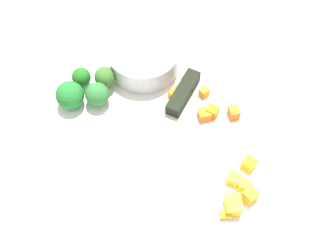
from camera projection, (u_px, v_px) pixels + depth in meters
name	position (u px, v px, depth m)	size (l,w,h in m)	color
ground_plane	(168.00, 134.00, 0.61)	(4.00, 4.00, 0.00)	gray
cutting_board	(168.00, 132.00, 0.61)	(0.43, 0.36, 0.01)	white
prep_bowl	(144.00, 58.00, 0.64)	(0.11, 0.11, 0.04)	#BABCB7
chef_knife	(158.00, 136.00, 0.59)	(0.35, 0.11, 0.02)	silver
carrot_dice_0	(212.00, 111.00, 0.61)	(0.02, 0.01, 0.02)	orange
carrot_dice_1	(204.00, 92.00, 0.63)	(0.01, 0.01, 0.01)	orange
carrot_dice_2	(205.00, 114.00, 0.61)	(0.02, 0.02, 0.01)	orange
carrot_dice_3	(234.00, 112.00, 0.61)	(0.01, 0.02, 0.02)	orange
carrot_dice_4	(185.00, 80.00, 0.64)	(0.01, 0.01, 0.01)	orange
carrot_dice_5	(174.00, 94.00, 0.63)	(0.02, 0.02, 0.01)	orange
pepper_dice_0	(245.00, 185.00, 0.55)	(0.01, 0.01, 0.01)	yellow
pepper_dice_1	(233.00, 205.00, 0.54)	(0.02, 0.02, 0.02)	yellow
pepper_dice_2	(226.00, 214.00, 0.54)	(0.01, 0.01, 0.01)	yellow
pepper_dice_3	(250.00, 195.00, 0.54)	(0.02, 0.02, 0.02)	yellow
pepper_dice_4	(249.00, 164.00, 0.57)	(0.02, 0.02, 0.01)	yellow
pepper_dice_5	(234.00, 179.00, 0.56)	(0.02, 0.02, 0.01)	yellow
broccoli_floret_0	(97.00, 95.00, 0.61)	(0.03, 0.03, 0.04)	#8CC268
broccoli_floret_1	(81.00, 77.00, 0.63)	(0.03, 0.03, 0.03)	#98BD67
broccoli_floret_2	(70.00, 95.00, 0.61)	(0.04, 0.04, 0.04)	#94C363
broccoli_floret_3	(105.00, 77.00, 0.62)	(0.03, 0.03, 0.04)	#87C459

